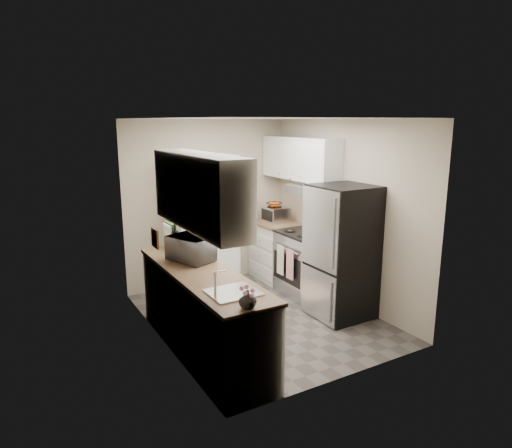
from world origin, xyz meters
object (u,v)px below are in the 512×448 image
Objects in this scene: pantry_cabinet at (204,224)px; microwave at (191,249)px; wine_bottle at (175,239)px; toaster_oven at (276,214)px; refrigerator at (342,252)px; electric_range at (306,263)px.

microwave is (-0.74, -1.33, 0.06)m from pantry_cabinet.
wine_bottle is 0.77× the size of toaster_oven.
wine_bottle reaches higher than toaster_oven.
pantry_cabinet reaches higher than refrigerator.
refrigerator is at bearing -23.98° from wine_bottle.
wine_bottle is 2.12m from toaster_oven.
microwave is 1.26× the size of toaster_oven.
electric_range is at bearing -38.22° from pantry_cabinet.
toaster_oven is (1.94, 1.27, -0.02)m from microwave.
refrigerator is (-0.03, -0.80, 0.37)m from electric_range.
toaster_oven is at bearing 88.00° from refrigerator.
pantry_cabinet is 1.20m from toaster_oven.
pantry_cabinet is 6.36× the size of wine_bottle.
toaster_oven is at bearing 88.44° from electric_range.
refrigerator is (1.14, -1.73, -0.15)m from pantry_cabinet.
pantry_cabinet is 1.17m from wine_bottle.
toaster_oven is (0.06, 1.66, 0.19)m from refrigerator.
toaster_oven is (1.96, 0.82, -0.04)m from wine_bottle.
pantry_cabinet is 4.92× the size of toaster_oven.
wine_bottle reaches higher than microwave.
wine_bottle is (-1.94, 0.05, 0.60)m from electric_range.
pantry_cabinet reaches higher than toaster_oven.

